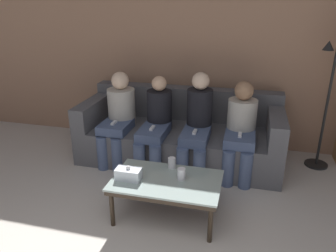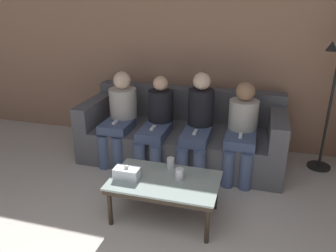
{
  "view_description": "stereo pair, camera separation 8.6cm",
  "coord_description": "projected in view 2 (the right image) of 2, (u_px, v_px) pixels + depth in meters",
  "views": [
    {
      "loc": [
        0.76,
        -0.68,
        1.86
      ],
      "look_at": [
        0.0,
        2.3,
        0.65
      ],
      "focal_mm": 35.0,
      "sensor_mm": 36.0,
      "label": 1
    },
    {
      "loc": [
        0.84,
        -0.66,
        1.86
      ],
      "look_at": [
        0.0,
        2.3,
        0.65
      ],
      "focal_mm": 35.0,
      "sensor_mm": 36.0,
      "label": 2
    }
  ],
  "objects": [
    {
      "name": "cup_near_right",
      "position": [
        171.0,
        163.0,
        3.03
      ],
      "size": [
        0.07,
        0.07,
        0.1
      ],
      "color": "silver",
      "rests_on": "coffee_table"
    },
    {
      "name": "standing_lamp",
      "position": [
        336.0,
        83.0,
        3.49
      ],
      "size": [
        0.31,
        0.26,
        1.65
      ],
      "color": "black",
      "rests_on": "ground_plane"
    },
    {
      "name": "seated_person_mid_right",
      "position": [
        198.0,
        122.0,
        3.63
      ],
      "size": [
        0.31,
        0.7,
        1.11
      ],
      "color": "#47567A",
      "rests_on": "ground_plane"
    },
    {
      "name": "seated_person_mid_left",
      "position": [
        157.0,
        122.0,
        3.75
      ],
      "size": [
        0.31,
        0.71,
        1.04
      ],
      "color": "#47567A",
      "rests_on": "ground_plane"
    },
    {
      "name": "coffee_table",
      "position": [
        165.0,
        183.0,
        2.87
      ],
      "size": [
        0.95,
        0.58,
        0.38
      ],
      "color": "#8C9E99",
      "rests_on": "ground_plane"
    },
    {
      "name": "tissue_box",
      "position": [
        127.0,
        173.0,
        2.85
      ],
      "size": [
        0.22,
        0.12,
        0.13
      ],
      "color": "silver",
      "rests_on": "coffee_table"
    },
    {
      "name": "cup_near_left",
      "position": [
        179.0,
        174.0,
        2.83
      ],
      "size": [
        0.07,
        0.07,
        0.11
      ],
      "color": "silver",
      "rests_on": "coffee_table"
    },
    {
      "name": "seated_person_left_end",
      "position": [
        120.0,
        114.0,
        3.9
      ],
      "size": [
        0.33,
        0.64,
        1.06
      ],
      "color": "#47567A",
      "rests_on": "ground_plane"
    },
    {
      "name": "seated_person_right_end",
      "position": [
        242.0,
        128.0,
        3.53
      ],
      "size": [
        0.32,
        0.65,
        1.03
      ],
      "color": "#47567A",
      "rests_on": "ground_plane"
    },
    {
      "name": "wall_back",
      "position": [
        194.0,
        45.0,
        4.13
      ],
      "size": [
        12.0,
        0.06,
        2.6
      ],
      "color": "#9E755B",
      "rests_on": "ground_plane"
    },
    {
      "name": "couch",
      "position": [
        182.0,
        135.0,
        4.0
      ],
      "size": [
        2.36,
        0.96,
        0.81
      ],
      "color": "#515156",
      "rests_on": "ground_plane"
    }
  ]
}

